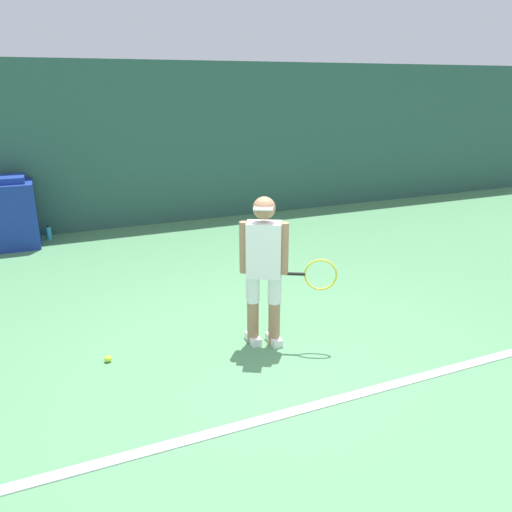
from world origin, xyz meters
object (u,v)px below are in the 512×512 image
tennis_ball (108,359)px  water_bottle (49,233)px  tennis_player (265,266)px  covered_chair (13,213)px

tennis_ball → water_bottle: water_bottle is taller
tennis_player → covered_chair: 5.27m
tennis_player → covered_chair: tennis_player is taller
water_bottle → tennis_ball: bearing=-84.8°
tennis_player → covered_chair: (-2.47, 4.65, -0.30)m
covered_chair → water_bottle: size_ratio=4.81×
tennis_ball → water_bottle: bearing=95.2°
tennis_ball → covered_chair: size_ratio=0.06×
tennis_player → covered_chair: bearing=146.0°
tennis_player → water_bottle: size_ratio=6.41×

